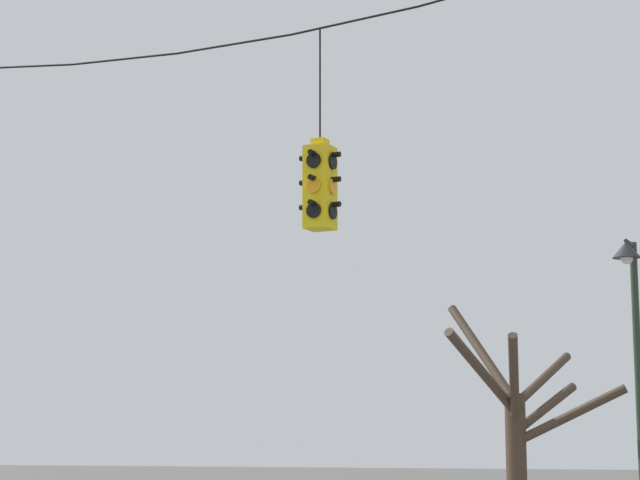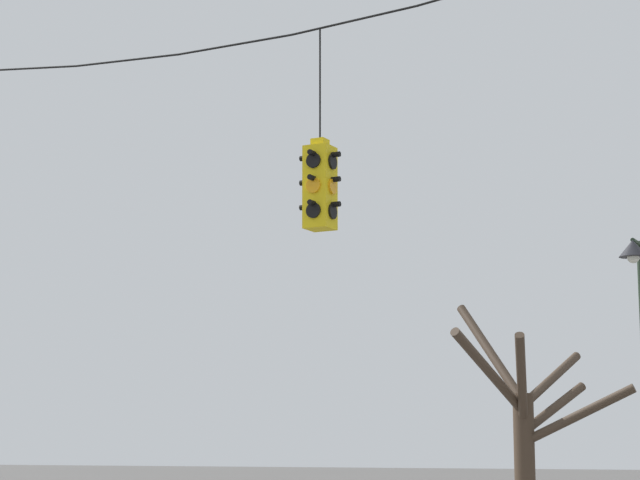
% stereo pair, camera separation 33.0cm
% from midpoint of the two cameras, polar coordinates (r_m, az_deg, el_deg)
% --- Properties ---
extents(span_wire, '(12.72, 0.03, 0.60)m').
position_cam_midpoint_polar(span_wire, '(17.37, -4.55, 9.51)').
color(span_wire, black).
extents(traffic_light_near_left_pole, '(0.58, 0.58, 2.69)m').
position_cam_midpoint_polar(traffic_light_near_left_pole, '(16.12, -0.59, 2.49)').
color(traffic_light_near_left_pole, yellow).
extents(street_lamp, '(0.45, 0.79, 5.24)m').
position_cam_midpoint_polar(street_lamp, '(20.54, 13.69, -4.08)').
color(street_lamp, '#233323').
rests_on(street_lamp, ground_plane).
extents(bare_tree, '(3.59, 4.27, 4.62)m').
position_cam_midpoint_polar(bare_tree, '(22.42, 8.61, -8.62)').
color(bare_tree, '#423326').
rests_on(bare_tree, ground_plane).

